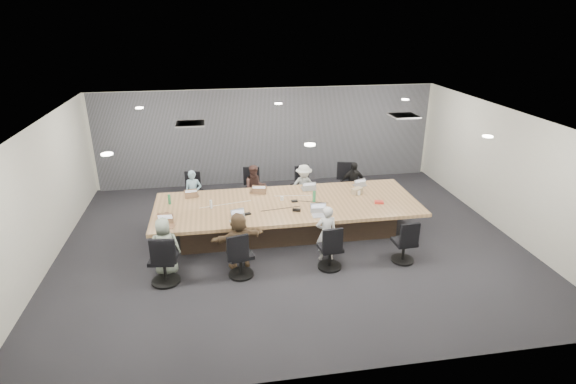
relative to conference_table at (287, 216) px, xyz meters
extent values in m
cube|color=black|center=(0.00, -0.50, -0.40)|extent=(10.00, 8.00, 0.00)
cube|color=white|center=(0.00, -0.50, 2.40)|extent=(10.00, 8.00, 0.00)
cube|color=beige|center=(0.00, 3.50, 1.00)|extent=(10.00, 0.00, 2.80)
cube|color=beige|center=(0.00, -4.50, 1.00)|extent=(10.00, 0.00, 2.80)
cube|color=beige|center=(-5.00, -0.50, 1.00)|extent=(0.00, 8.00, 2.80)
cube|color=beige|center=(5.00, -0.50, 1.00)|extent=(0.00, 8.00, 2.80)
cube|color=#5C5C63|center=(0.00, 3.42, 1.00)|extent=(9.80, 0.04, 2.80)
cube|color=#3D2D22|center=(0.00, 0.00, -0.07)|extent=(4.80, 1.40, 0.66)
cube|color=tan|center=(0.00, 0.00, 0.30)|extent=(6.00, 2.20, 0.08)
imported|color=#8BB2C5|center=(-2.16, 1.35, 0.18)|extent=(0.46, 0.33, 1.17)
cube|color=#8C6647|center=(-2.16, 0.80, 0.35)|extent=(0.32, 0.24, 0.02)
imported|color=#402924|center=(-0.61, 1.35, 0.21)|extent=(0.64, 0.53, 1.23)
cube|color=#8C6647|center=(-0.61, 0.80, 0.35)|extent=(0.39, 0.30, 0.02)
imported|color=#BAC0B8|center=(0.65, 1.35, 0.19)|extent=(0.80, 0.52, 1.17)
cube|color=#B2B2B7|center=(0.65, 0.80, 0.35)|extent=(0.34, 0.24, 0.02)
imported|color=black|center=(1.98, 1.35, 0.19)|extent=(0.69, 0.30, 1.17)
cube|color=#B2B2B7|center=(1.98, 0.80, 0.35)|extent=(0.35, 0.28, 0.02)
imported|color=gray|center=(-2.63, -1.35, 0.19)|extent=(0.59, 0.40, 1.18)
cube|color=#8C6647|center=(-2.63, -0.80, 0.35)|extent=(0.36, 0.27, 0.02)
imported|color=brown|center=(-1.20, -1.35, 0.19)|extent=(1.14, 0.60, 1.18)
cube|color=#B2B2B7|center=(-1.20, -0.80, 0.35)|extent=(0.32, 0.25, 0.02)
imported|color=silver|center=(0.59, -1.35, 0.20)|extent=(0.44, 0.29, 1.20)
cube|color=#B2B2B7|center=(0.59, -0.80, 0.35)|extent=(0.36, 0.25, 0.02)
cylinder|color=#2C7D4A|center=(-2.65, 0.38, 0.45)|extent=(0.08, 0.08, 0.23)
cylinder|color=#2C7D4A|center=(0.62, -0.02, 0.47)|extent=(0.09, 0.09, 0.26)
cylinder|color=silver|center=(-1.72, -0.01, 0.44)|extent=(0.07, 0.07, 0.19)
cylinder|color=white|center=(-0.09, 0.19, 0.39)|extent=(0.09, 0.09, 0.09)
cylinder|color=white|center=(1.76, 0.21, 0.39)|extent=(0.11, 0.11, 0.11)
cylinder|color=brown|center=(-2.65, -0.38, 0.40)|extent=(0.10, 0.10, 0.12)
cube|color=black|center=(-0.95, -0.47, 0.35)|extent=(0.16, 0.13, 0.03)
cube|color=black|center=(0.17, 0.05, 0.35)|extent=(0.15, 0.10, 0.03)
cube|color=black|center=(0.12, -0.49, 0.37)|extent=(0.18, 0.10, 0.07)
cube|color=tan|center=(1.74, 0.28, 0.41)|extent=(0.31, 0.28, 0.14)
cube|color=red|center=(2.07, -0.35, 0.36)|extent=(0.23, 0.18, 0.04)
camera|label=1|loc=(-1.53, -9.30, 4.42)|focal=28.00mm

